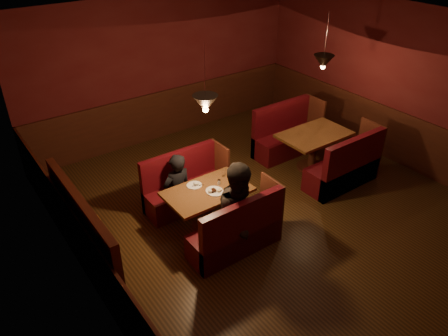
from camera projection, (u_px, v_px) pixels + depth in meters
room at (264, 161)px, 6.41m from camera, size 6.02×7.02×2.92m
main_table at (208, 198)px, 6.51m from camera, size 1.26×0.76×0.88m
main_bench_far at (185, 189)px, 7.12m from camera, size 1.38×0.49×0.94m
main_bench_near at (238, 235)px, 6.14m from camera, size 1.38×0.49×0.94m
second_table at (314, 143)px, 7.99m from camera, size 1.28×0.82×0.72m
second_bench_far at (286, 137)px, 8.64m from camera, size 1.42×0.53×1.01m
second_bench_near at (346, 170)px, 7.58m from camera, size 1.42×0.53×1.01m
diner_a at (176, 174)px, 6.75m from camera, size 0.53×0.36×1.40m
diner_b at (241, 198)px, 5.93m from camera, size 0.87×0.69×1.73m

